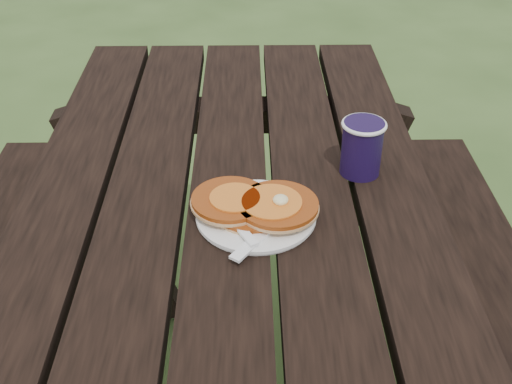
{
  "coord_description": "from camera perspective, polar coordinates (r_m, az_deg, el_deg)",
  "views": [
    {
      "loc": [
        0.04,
        -0.76,
        1.41
      ],
      "look_at": [
        0.05,
        0.13,
        0.8
      ],
      "focal_mm": 45.0,
      "sensor_mm": 36.0,
      "label": 1
    }
  ],
  "objects": [
    {
      "name": "pancake_stack",
      "position": [
        1.09,
        -0.06,
        -1.13
      ],
      "size": [
        0.22,
        0.15,
        0.04
      ],
      "rotation": [
        0.0,
        0.0,
        0.07
      ],
      "color": "#984011",
      "rests_on": "plate"
    },
    {
      "name": "knife",
      "position": [
        1.05,
        0.92,
        -3.42
      ],
      "size": [
        0.12,
        0.16,
        0.0
      ],
      "primitive_type": "cube",
      "rotation": [
        0.0,
        0.0,
        -0.62
      ],
      "color": "white",
      "rests_on": "plate"
    },
    {
      "name": "coffee_cup",
      "position": [
        1.2,
        9.41,
        4.17
      ],
      "size": [
        0.08,
        0.08,
        0.11
      ],
      "rotation": [
        0.0,
        0.0,
        -0.42
      ],
      "color": "black",
      "rests_on": "picnic_table"
    },
    {
      "name": "fork",
      "position": [
        1.05,
        -1.51,
        -3.09
      ],
      "size": [
        0.1,
        0.16,
        0.01
      ],
      "primitive_type": null,
      "rotation": [
        0.0,
        0.0,
        0.49
      ],
      "color": "white",
      "rests_on": "plate"
    },
    {
      "name": "plate",
      "position": [
        1.1,
        0.0,
        -2.13
      ],
      "size": [
        0.24,
        0.24,
        0.01
      ],
      "primitive_type": "cylinder",
      "rotation": [
        0.0,
        0.0,
        0.23
      ],
      "color": "white",
      "rests_on": "picnic_table"
    }
  ]
}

